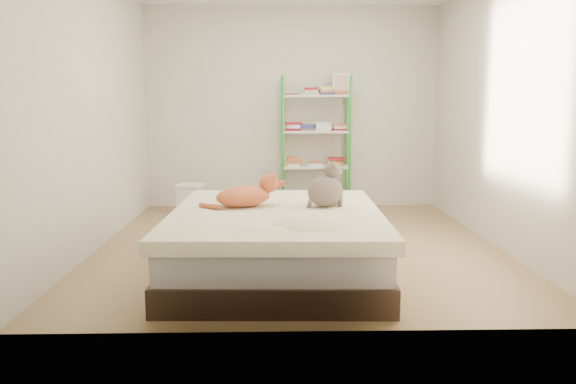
{
  "coord_description": "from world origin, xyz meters",
  "views": [
    {
      "loc": [
        -0.23,
        -5.31,
        1.37
      ],
      "look_at": [
        -0.12,
        -0.63,
        0.62
      ],
      "focal_mm": 35.0,
      "sensor_mm": 36.0,
      "label": 1
    }
  ],
  "objects_px": {
    "orange_cat": "(243,194)",
    "cardboard_box": "(337,212)",
    "white_bin": "(191,199)",
    "grey_cat": "(325,184)",
    "bed": "(276,242)",
    "shelf_unit": "(316,141)"
  },
  "relations": [
    {
      "from": "orange_cat",
      "to": "cardboard_box",
      "type": "xyz_separation_m",
      "value": [
        0.94,
        1.53,
        -0.45
      ]
    },
    {
      "from": "cardboard_box",
      "to": "white_bin",
      "type": "xyz_separation_m",
      "value": [
        -1.71,
        0.77,
        0.01
      ]
    },
    {
      "from": "grey_cat",
      "to": "cardboard_box",
      "type": "relative_size",
      "value": 0.67
    },
    {
      "from": "bed",
      "to": "cardboard_box",
      "type": "bearing_deg",
      "value": 69.71
    },
    {
      "from": "orange_cat",
      "to": "shelf_unit",
      "type": "distance_m",
      "value": 2.8
    },
    {
      "from": "shelf_unit",
      "to": "cardboard_box",
      "type": "xyz_separation_m",
      "value": [
        0.15,
        -1.14,
        -0.71
      ]
    },
    {
      "from": "white_bin",
      "to": "grey_cat",
      "type": "bearing_deg",
      "value": -57.97
    },
    {
      "from": "shelf_unit",
      "to": "grey_cat",
      "type": "bearing_deg",
      "value": -92.58
    },
    {
      "from": "orange_cat",
      "to": "shelf_unit",
      "type": "xyz_separation_m",
      "value": [
        0.79,
        2.67,
        0.25
      ]
    },
    {
      "from": "grey_cat",
      "to": "shelf_unit",
      "type": "xyz_separation_m",
      "value": [
        0.12,
        2.68,
        0.18
      ]
    },
    {
      "from": "white_bin",
      "to": "orange_cat",
      "type": "bearing_deg",
      "value": -71.45
    },
    {
      "from": "orange_cat",
      "to": "white_bin",
      "type": "distance_m",
      "value": 2.46
    },
    {
      "from": "shelf_unit",
      "to": "cardboard_box",
      "type": "bearing_deg",
      "value": -82.43
    },
    {
      "from": "orange_cat",
      "to": "white_bin",
      "type": "relative_size",
      "value": 1.42
    },
    {
      "from": "bed",
      "to": "cardboard_box",
      "type": "distance_m",
      "value": 1.81
    },
    {
      "from": "grey_cat",
      "to": "cardboard_box",
      "type": "height_order",
      "value": "grey_cat"
    },
    {
      "from": "cardboard_box",
      "to": "white_bin",
      "type": "distance_m",
      "value": 1.88
    },
    {
      "from": "cardboard_box",
      "to": "orange_cat",
      "type": "bearing_deg",
      "value": -114.44
    },
    {
      "from": "shelf_unit",
      "to": "white_bin",
      "type": "bearing_deg",
      "value": -166.58
    },
    {
      "from": "orange_cat",
      "to": "grey_cat",
      "type": "relative_size",
      "value": 1.46
    },
    {
      "from": "white_bin",
      "to": "shelf_unit",
      "type": "bearing_deg",
      "value": 13.42
    },
    {
      "from": "white_bin",
      "to": "bed",
      "type": "bearing_deg",
      "value": -66.92
    }
  ]
}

